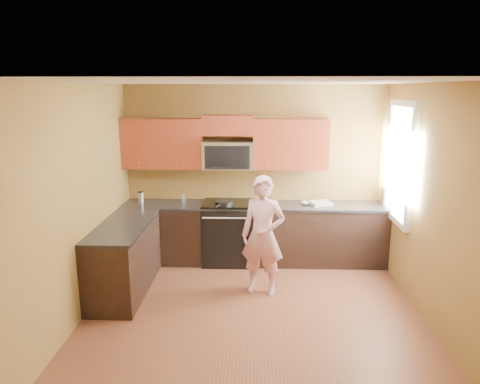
{
  "coord_description": "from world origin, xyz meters",
  "views": [
    {
      "loc": [
        0.02,
        -4.84,
        2.62
      ],
      "look_at": [
        -0.2,
        1.3,
        1.2
      ],
      "focal_mm": 33.27,
      "sensor_mm": 36.0,
      "label": 1
    }
  ],
  "objects_px": {
    "butter_tub": "(254,208)",
    "travel_mug": "(141,202)",
    "stove": "(228,232)",
    "woman": "(263,235)",
    "frying_pan": "(224,205)",
    "microwave": "(228,168)"
  },
  "relations": [
    {
      "from": "stove",
      "to": "woman",
      "type": "height_order",
      "value": "woman"
    },
    {
      "from": "microwave",
      "to": "travel_mug",
      "type": "distance_m",
      "value": 1.45
    },
    {
      "from": "stove",
      "to": "woman",
      "type": "xyz_separation_m",
      "value": [
        0.52,
        -1.04,
        0.31
      ]
    },
    {
      "from": "microwave",
      "to": "butter_tub",
      "type": "distance_m",
      "value": 0.73
    },
    {
      "from": "woman",
      "to": "frying_pan",
      "type": "relative_size",
      "value": 3.3
    },
    {
      "from": "butter_tub",
      "to": "microwave",
      "type": "bearing_deg",
      "value": 142.73
    },
    {
      "from": "microwave",
      "to": "woman",
      "type": "height_order",
      "value": "microwave"
    },
    {
      "from": "stove",
      "to": "travel_mug",
      "type": "bearing_deg",
      "value": 177.06
    },
    {
      "from": "microwave",
      "to": "travel_mug",
      "type": "xyz_separation_m",
      "value": [
        -1.35,
        -0.06,
        -0.53
      ]
    },
    {
      "from": "frying_pan",
      "to": "butter_tub",
      "type": "height_order",
      "value": "frying_pan"
    },
    {
      "from": "travel_mug",
      "to": "woman",
      "type": "bearing_deg",
      "value": -30.8
    },
    {
      "from": "stove",
      "to": "frying_pan",
      "type": "xyz_separation_m",
      "value": [
        -0.05,
        -0.14,
        0.47
      ]
    },
    {
      "from": "butter_tub",
      "to": "travel_mug",
      "type": "relative_size",
      "value": 0.66
    },
    {
      "from": "woman",
      "to": "frying_pan",
      "type": "height_order",
      "value": "woman"
    },
    {
      "from": "travel_mug",
      "to": "frying_pan",
      "type": "bearing_deg",
      "value": -9.16
    },
    {
      "from": "butter_tub",
      "to": "travel_mug",
      "type": "bearing_deg",
      "value": 171.92
    },
    {
      "from": "microwave",
      "to": "woman",
      "type": "bearing_deg",
      "value": -65.99
    },
    {
      "from": "microwave",
      "to": "butter_tub",
      "type": "height_order",
      "value": "microwave"
    },
    {
      "from": "woman",
      "to": "butter_tub",
      "type": "relative_size",
      "value": 13.28
    },
    {
      "from": "frying_pan",
      "to": "butter_tub",
      "type": "bearing_deg",
      "value": 14.4
    },
    {
      "from": "microwave",
      "to": "woman",
      "type": "distance_m",
      "value": 1.44
    },
    {
      "from": "woman",
      "to": "butter_tub",
      "type": "xyz_separation_m",
      "value": [
        -0.12,
        0.86,
        0.14
      ]
    }
  ]
}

